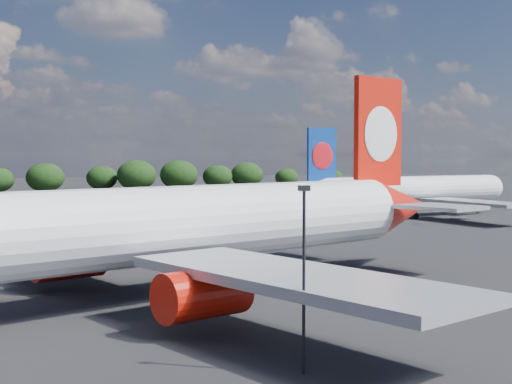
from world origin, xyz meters
name	(u,v)px	position (x,y,z in m)	size (l,w,h in m)	color
ground	(15,237)	(0.00, 60.00, 0.00)	(500.00, 500.00, 0.00)	black
qantas_airliner	(200,225)	(11.88, 13.10, 5.53)	(53.98, 51.88, 18.14)	white
china_southern_airliner	(406,191)	(64.41, 66.62, 4.62)	(46.48, 44.30, 15.16)	white
apron_lamp_post	(304,268)	(11.18, -7.38, 5.32)	(0.55, 0.30, 9.37)	black
billboard_yellow	(42,178)	(12.00, 182.00, 3.87)	(5.00, 0.30, 5.50)	gold
horizon_treeline	(31,178)	(8.65, 179.03, 4.03)	(206.66, 16.32, 9.31)	black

